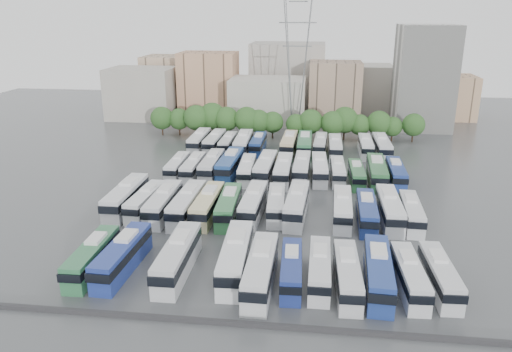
# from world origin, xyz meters

# --- Properties ---
(ground) EXTENTS (220.00, 220.00, 0.00)m
(ground) POSITION_xyz_m (0.00, 0.00, 0.00)
(ground) COLOR #424447
(ground) RESTS_ON ground
(parapet) EXTENTS (56.00, 0.50, 0.50)m
(parapet) POSITION_xyz_m (0.00, -33.00, 0.25)
(parapet) COLOR #2D2D30
(parapet) RESTS_ON ground
(tree_line) EXTENTS (65.40, 7.86, 8.18)m
(tree_line) POSITION_xyz_m (-1.92, 42.10, 4.39)
(tree_line) COLOR black
(tree_line) RESTS_ON ground
(city_buildings) EXTENTS (102.00, 35.00, 20.00)m
(city_buildings) POSITION_xyz_m (-7.46, 71.86, 7.87)
(city_buildings) COLOR #9E998E
(city_buildings) RESTS_ON ground
(apartment_tower) EXTENTS (14.00, 14.00, 26.00)m
(apartment_tower) POSITION_xyz_m (34.00, 58.00, 13.00)
(apartment_tower) COLOR silver
(apartment_tower) RESTS_ON ground
(electricity_pylon) EXTENTS (9.00, 6.91, 33.83)m
(electricity_pylon) POSITION_xyz_m (2.00, 50.00, 18.66)
(electricity_pylon) COLOR slate
(electricity_pylon) RESTS_ON ground
(bus_r0_s1) EXTENTS (2.84, 11.90, 3.72)m
(bus_r0_s1) POSITION_xyz_m (-18.35, -24.27, 1.83)
(bus_r0_s1) COLOR #2F6E44
(bus_r0_s1) RESTS_ON ground
(bus_r0_s2) EXTENTS (3.22, 12.80, 3.99)m
(bus_r0_s2) POSITION_xyz_m (-14.85, -23.76, 1.96)
(bus_r0_s2) COLOR navy
(bus_r0_s2) RESTS_ON ground
(bus_r0_s4) EXTENTS (3.00, 13.25, 4.15)m
(bus_r0_s4) POSITION_xyz_m (-8.20, -23.50, 2.04)
(bus_r0_s4) COLOR silver
(bus_r0_s4) RESTS_ON ground
(bus_r0_s6) EXTENTS (3.50, 13.74, 4.28)m
(bus_r0_s6) POSITION_xyz_m (-1.46, -22.76, 2.10)
(bus_r0_s6) COLOR silver
(bus_r0_s6) RESTS_ON ground
(bus_r0_s7) EXTENTS (2.96, 13.14, 4.12)m
(bus_r0_s7) POSITION_xyz_m (1.78, -25.31, 2.02)
(bus_r0_s7) COLOR silver
(bus_r0_s7) RESTS_ON ground
(bus_r0_s8) EXTENTS (2.77, 10.93, 3.41)m
(bus_r0_s8) POSITION_xyz_m (5.13, -24.04, 1.67)
(bus_r0_s8) COLOR navy
(bus_r0_s8) RESTS_ON ground
(bus_r0_s9) EXTENTS (2.55, 11.30, 3.54)m
(bus_r0_s9) POSITION_xyz_m (8.30, -23.64, 1.74)
(bus_r0_s9) COLOR silver
(bus_r0_s9) RESTS_ON ground
(bus_r0_s10) EXTENTS (2.90, 11.85, 3.70)m
(bus_r0_s10) POSITION_xyz_m (11.34, -24.77, 1.81)
(bus_r0_s10) COLOR silver
(bus_r0_s10) RESTS_ON ground
(bus_r0_s11) EXTENTS (3.43, 12.95, 4.02)m
(bus_r0_s11) POSITION_xyz_m (14.73, -24.07, 1.98)
(bus_r0_s11) COLOR navy
(bus_r0_s11) RESTS_ON ground
(bus_r0_s12) EXTENTS (2.97, 11.44, 3.56)m
(bus_r0_s12) POSITION_xyz_m (18.10, -24.07, 1.75)
(bus_r0_s12) COLOR silver
(bus_r0_s12) RESTS_ON ground
(bus_r0_s13) EXTENTS (2.88, 11.41, 3.55)m
(bus_r0_s13) POSITION_xyz_m (21.46, -23.50, 1.74)
(bus_r0_s13) COLOR silver
(bus_r0_s13) RESTS_ON ground
(bus_r1_s0) EXTENTS (3.02, 13.57, 4.25)m
(bus_r1_s0) POSITION_xyz_m (-21.42, -5.39, 2.09)
(bus_r1_s0) COLOR silver
(bus_r1_s0) RESTS_ON ground
(bus_r1_s1) EXTENTS (3.13, 11.85, 3.68)m
(bus_r1_s1) POSITION_xyz_m (-18.09, -6.01, 1.81)
(bus_r1_s1) COLOR silver
(bus_r1_s1) RESTS_ON ground
(bus_r1_s2) EXTENTS (2.86, 12.71, 3.98)m
(bus_r1_s2) POSITION_xyz_m (-15.04, -6.91, 1.96)
(bus_r1_s2) COLOR silver
(bus_r1_s2) RESTS_ON ground
(bus_r1_s3) EXTENTS (3.14, 13.12, 4.10)m
(bus_r1_s3) POSITION_xyz_m (-11.37, -6.95, 2.01)
(bus_r1_s3) COLOR silver
(bus_r1_s3) RESTS_ON ground
(bus_r1_s4) EXTENTS (2.96, 12.64, 3.95)m
(bus_r1_s4) POSITION_xyz_m (-8.30, -6.64, 1.94)
(bus_r1_s4) COLOR beige
(bus_r1_s4) RESTS_ON ground
(bus_r1_s5) EXTENTS (3.18, 12.44, 3.87)m
(bus_r1_s5) POSITION_xyz_m (-5.12, -6.68, 1.90)
(bus_r1_s5) COLOR #317240
(bus_r1_s5) RESTS_ON ground
(bus_r1_s6) EXTENTS (3.12, 12.59, 3.93)m
(bus_r1_s6) POSITION_xyz_m (-1.63, -5.36, 1.93)
(bus_r1_s6) COLOR silver
(bus_r1_s6) RESTS_ON ground
(bus_r1_s7) EXTENTS (3.07, 11.60, 3.61)m
(bus_r1_s7) POSITION_xyz_m (1.78, -4.77, 1.77)
(bus_r1_s7) COLOR silver
(bus_r1_s7) RESTS_ON ground
(bus_r1_s8) EXTENTS (3.51, 13.19, 4.10)m
(bus_r1_s8) POSITION_xyz_m (4.86, -5.10, 2.01)
(bus_r1_s8) COLOR silver
(bus_r1_s8) RESTS_ON ground
(bus_r1_s10) EXTENTS (3.00, 12.22, 3.81)m
(bus_r1_s10) POSITION_xyz_m (11.57, -5.38, 1.87)
(bus_r1_s10) COLOR silver
(bus_r1_s10) RESTS_ON ground
(bus_r1_s11) EXTENTS (2.85, 11.99, 3.75)m
(bus_r1_s11) POSITION_xyz_m (15.01, -6.29, 1.84)
(bus_r1_s11) COLOR navy
(bus_r1_s11) RESTS_ON ground
(bus_r1_s12) EXTENTS (2.93, 12.97, 4.06)m
(bus_r1_s12) POSITION_xyz_m (18.35, -5.17, 1.99)
(bus_r1_s12) COLOR silver
(bus_r1_s12) RESTS_ON ground
(bus_r1_s13) EXTENTS (2.91, 11.60, 3.62)m
(bus_r1_s13) POSITION_xyz_m (21.37, -5.65, 1.77)
(bus_r1_s13) COLOR silver
(bus_r1_s13) RESTS_ON ground
(bus_r2_s1) EXTENTS (2.63, 11.24, 3.51)m
(bus_r2_s1) POSITION_xyz_m (-18.13, 12.05, 1.73)
(bus_r2_s1) COLOR silver
(bus_r2_s1) RESTS_ON ground
(bus_r2_s2) EXTENTS (2.55, 11.62, 3.64)m
(bus_r2_s2) POSITION_xyz_m (-15.02, 11.68, 1.79)
(bus_r2_s2) COLOR silver
(bus_r2_s2) RESTS_ON ground
(bus_r2_s3) EXTENTS (2.82, 12.82, 4.02)m
(bus_r2_s3) POSITION_xyz_m (-11.70, 12.50, 1.97)
(bus_r2_s3) COLOR silver
(bus_r2_s3) RESTS_ON ground
(bus_r2_s4) EXTENTS (3.40, 13.62, 4.25)m
(bus_r2_s4) POSITION_xyz_m (-8.39, 13.20, 2.08)
(bus_r2_s4) COLOR navy
(bus_r2_s4) RESTS_ON ground
(bus_r2_s5) EXTENTS (2.98, 11.69, 3.64)m
(bus_r2_s5) POSITION_xyz_m (-4.96, 11.48, 1.79)
(bus_r2_s5) COLOR silver
(bus_r2_s5) RESTS_ON ground
(bus_r2_s6) EXTENTS (3.42, 13.37, 4.16)m
(bus_r2_s6) POSITION_xyz_m (-1.63, 12.23, 2.04)
(bus_r2_s6) COLOR silver
(bus_r2_s6) RESTS_ON ground
(bus_r2_s7) EXTENTS (2.88, 12.83, 4.02)m
(bus_r2_s7) POSITION_xyz_m (1.69, 11.50, 1.97)
(bus_r2_s7) COLOR silver
(bus_r2_s7) RESTS_ON ground
(bus_r2_s8) EXTENTS (3.02, 12.74, 3.98)m
(bus_r2_s8) POSITION_xyz_m (4.95, 13.31, 1.95)
(bus_r2_s8) COLOR silver
(bus_r2_s8) RESTS_ON ground
(bus_r2_s9) EXTENTS (3.12, 12.55, 3.91)m
(bus_r2_s9) POSITION_xyz_m (8.19, 13.15, 1.92)
(bus_r2_s9) COLOR silver
(bus_r2_s9) RESTS_ON ground
(bus_r2_s10) EXTENTS (2.59, 11.06, 3.46)m
(bus_r2_s10) POSITION_xyz_m (11.48, 12.86, 1.70)
(bus_r2_s10) COLOR silver
(bus_r2_s10) RESTS_ON ground
(bus_r2_s11) EXTENTS (2.60, 10.99, 3.43)m
(bus_r2_s11) POSITION_xyz_m (14.77, 11.45, 1.69)
(bus_r2_s11) COLOR #2D6A3A
(bus_r2_s11) RESTS_ON ground
(bus_r2_s12) EXTENTS (3.34, 13.69, 4.27)m
(bus_r2_s12) POSITION_xyz_m (18.30, 11.77, 2.10)
(bus_r2_s12) COLOR #2B6637
(bus_r2_s12) RESTS_ON ground
(bus_r2_s13) EXTENTS (2.78, 12.07, 3.78)m
(bus_r2_s13) POSITION_xyz_m (21.69, 12.39, 1.85)
(bus_r2_s13) COLOR navy
(bus_r2_s13) RESTS_ON ground
(bus_r3_s1) EXTENTS (2.78, 12.72, 3.99)m
(bus_r3_s1) POSITION_xyz_m (-18.29, 30.38, 1.96)
(bus_r3_s1) COLOR silver
(bus_r3_s1) RESTS_ON ground
(bus_r3_s2) EXTENTS (3.07, 12.49, 3.90)m
(bus_r3_s2) POSITION_xyz_m (-14.76, 30.16, 1.91)
(bus_r3_s2) COLOR silver
(bus_r3_s2) RESTS_ON ground
(bus_r3_s3) EXTENTS (2.60, 11.41, 3.57)m
(bus_r3_s3) POSITION_xyz_m (-11.73, 29.73, 1.75)
(bus_r3_s3) COLOR silver
(bus_r3_s3) RESTS_ON ground
(bus_r3_s4) EXTENTS (3.23, 13.47, 4.21)m
(bus_r3_s4) POSITION_xyz_m (-8.23, 28.90, 2.06)
(bus_r3_s4) COLOR silver
(bus_r3_s4) RESTS_ON ground
(bus_r3_s5) EXTENTS (2.66, 11.61, 3.63)m
(bus_r3_s5) POSITION_xyz_m (-5.11, 29.92, 1.78)
(bus_r3_s5) COLOR navy
(bus_r3_s5) RESTS_ON ground
(bus_r3_s7) EXTENTS (3.26, 13.23, 4.13)m
(bus_r3_s7) POSITION_xyz_m (1.65, 29.73, 2.03)
(bus_r3_s7) COLOR beige
(bus_r3_s7) RESTS_ON ground
(bus_r3_s8) EXTENTS (2.95, 13.48, 4.23)m
(bus_r3_s8) POSITION_xyz_m (5.01, 29.18, 2.08)
(bus_r3_s8) COLOR #317348
(bus_r3_s8) RESTS_ON ground
(bus_r3_s9) EXTENTS (3.14, 11.78, 3.66)m
(bus_r3_s9) POSITION_xyz_m (8.32, 31.01, 1.80)
(bus_r3_s9) COLOR silver
(bus_r3_s9) RESTS_ON ground
(bus_r3_s10) EXTENTS (2.66, 12.18, 3.82)m
(bus_r3_s10) POSITION_xyz_m (11.44, 29.10, 1.88)
(bus_r3_s10) COLOR silver
(bus_r3_s10) RESTS_ON ground
(bus_r3_s12) EXTENTS (2.63, 11.95, 3.75)m
(bus_r3_s12) POSITION_xyz_m (17.93, 30.67, 1.84)
(bus_r3_s12) COLOR silver
(bus_r3_s12) RESTS_ON ground
(bus_r3_s13) EXTENTS (3.08, 13.13, 4.10)m
(bus_r3_s13) POSITION_xyz_m (21.23, 30.00, 2.01)
(bus_r3_s13) COLOR silver
(bus_r3_s13) RESTS_ON ground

